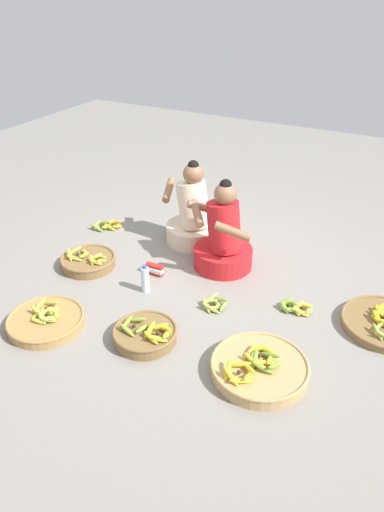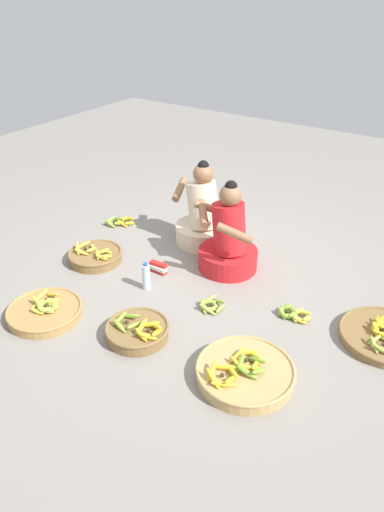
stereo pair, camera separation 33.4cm
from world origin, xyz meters
name	(u,v)px [view 1 (the left image)]	position (x,y,z in m)	size (l,w,h in m)	color
ground_plane	(203,281)	(0.00, 0.00, 0.00)	(10.00, 10.00, 0.00)	gray
vendor_woman_front	(223,240)	(0.04, 0.30, 0.27)	(0.69, 0.54, 0.82)	red
vendor_woman_behind	(193,217)	(-0.40, 0.57, 0.27)	(0.71, 0.55, 0.82)	beige
banana_basket_mid_right	(145,334)	(-0.01, -0.88, 0.06)	(0.46, 0.46, 0.17)	brown
banana_basket_near_bicycle	(46,320)	(-0.75, -1.09, 0.05)	(0.57, 0.57, 0.15)	#A87F47
banana_basket_mid_left	(88,261)	(-1.01, -0.27, 0.06)	(0.49, 0.49, 0.16)	brown
banana_basket_back_right	(259,368)	(0.82, -0.81, 0.05)	(0.65, 0.65, 0.17)	tan
loose_bananas_front_center	(213,304)	(0.24, -0.29, 0.03)	(0.22, 0.23, 0.09)	#9EB747
loose_bananas_near_vendor	(295,307)	(0.82, -0.04, 0.03)	(0.27, 0.19, 0.08)	olive
loose_bananas_front_left	(107,225)	(-1.32, 0.41, 0.03)	(0.27, 0.25, 0.09)	gold
water_bottle	(145,279)	(-0.35, -0.36, 0.12)	(0.07, 0.07, 0.25)	silver
packet_carton_stack	(154,270)	(-0.42, -0.10, 0.04)	(0.17, 0.07, 0.09)	red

